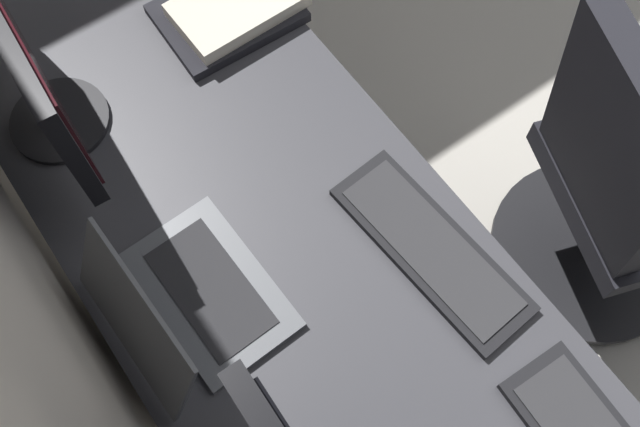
{
  "coord_description": "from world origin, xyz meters",
  "views": [
    {
      "loc": [
        -0.11,
        1.8,
        1.97
      ],
      "look_at": [
        0.26,
        1.53,
        0.95
      ],
      "focal_mm": 39.88,
      "sensor_mm": 36.0,
      "label": 1
    }
  ],
  "objects_px": {
    "monitor_primary": "(18,52)",
    "laptop_leftmost": "(181,302)",
    "drawer_pedestal": "(268,301)",
    "office_chair": "(620,193)",
    "keyboard_main": "(431,249)",
    "book_stack_near": "(232,9)"
  },
  "relations": [
    {
      "from": "book_stack_near",
      "to": "keyboard_main",
      "type": "bearing_deg",
      "value": -179.79
    },
    {
      "from": "monitor_primary",
      "to": "book_stack_near",
      "type": "bearing_deg",
      "value": -87.35
    },
    {
      "from": "drawer_pedestal",
      "to": "office_chair",
      "type": "bearing_deg",
      "value": -110.19
    },
    {
      "from": "laptop_leftmost",
      "to": "office_chair",
      "type": "height_order",
      "value": "office_chair"
    },
    {
      "from": "monitor_primary",
      "to": "laptop_leftmost",
      "type": "height_order",
      "value": "monitor_primary"
    },
    {
      "from": "laptop_leftmost",
      "to": "book_stack_near",
      "type": "distance_m",
      "value": 0.66
    },
    {
      "from": "monitor_primary",
      "to": "office_chair",
      "type": "bearing_deg",
      "value": -127.09
    },
    {
      "from": "laptop_leftmost",
      "to": "book_stack_near",
      "type": "height_order",
      "value": "laptop_leftmost"
    },
    {
      "from": "drawer_pedestal",
      "to": "laptop_leftmost",
      "type": "relative_size",
      "value": 2.15
    },
    {
      "from": "office_chair",
      "to": "laptop_leftmost",
      "type": "bearing_deg",
      "value": 75.26
    },
    {
      "from": "keyboard_main",
      "to": "book_stack_near",
      "type": "height_order",
      "value": "book_stack_near"
    },
    {
      "from": "laptop_leftmost",
      "to": "book_stack_near",
      "type": "bearing_deg",
      "value": -40.27
    },
    {
      "from": "book_stack_near",
      "to": "monitor_primary",
      "type": "bearing_deg",
      "value": 92.65
    },
    {
      "from": "monitor_primary",
      "to": "drawer_pedestal",
      "type": "bearing_deg",
      "value": -158.85
    },
    {
      "from": "drawer_pedestal",
      "to": "book_stack_near",
      "type": "distance_m",
      "value": 0.67
    },
    {
      "from": "monitor_primary",
      "to": "office_chair",
      "type": "distance_m",
      "value": 1.33
    },
    {
      "from": "drawer_pedestal",
      "to": "office_chair",
      "type": "relative_size",
      "value": 0.72
    },
    {
      "from": "laptop_leftmost",
      "to": "keyboard_main",
      "type": "height_order",
      "value": "laptop_leftmost"
    },
    {
      "from": "keyboard_main",
      "to": "book_stack_near",
      "type": "relative_size",
      "value": 1.4
    },
    {
      "from": "drawer_pedestal",
      "to": "laptop_leftmost",
      "type": "xyz_separation_m",
      "value": [
        -0.04,
        0.17,
        0.43
      ]
    },
    {
      "from": "drawer_pedestal",
      "to": "laptop_leftmost",
      "type": "bearing_deg",
      "value": 102.86
    },
    {
      "from": "monitor_primary",
      "to": "keyboard_main",
      "type": "xyz_separation_m",
      "value": [
        -0.65,
        -0.43,
        -0.22
      ]
    }
  ]
}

